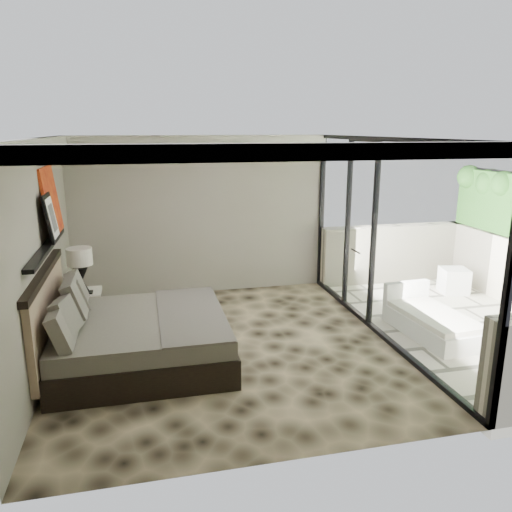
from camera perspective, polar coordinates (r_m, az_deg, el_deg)
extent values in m
plane|color=black|center=(6.95, -3.43, -10.39)|extent=(5.00, 5.00, 0.00)
cube|color=silver|center=(6.32, -3.81, 13.27)|extent=(4.50, 5.00, 0.02)
cube|color=gray|center=(8.91, -6.28, 4.54)|extent=(4.50, 0.02, 2.80)
cube|color=gray|center=(6.52, -23.40, -0.20)|extent=(0.02, 5.00, 2.80)
cube|color=white|center=(7.20, 14.35, 1.82)|extent=(0.08, 5.00, 2.80)
cube|color=beige|center=(8.39, 22.95, -7.54)|extent=(3.00, 5.00, 0.12)
cube|color=black|center=(6.59, -22.82, 0.88)|extent=(0.12, 2.20, 0.05)
cube|color=black|center=(6.65, -12.72, -10.20)|extent=(2.14, 2.04, 0.37)
cube|color=#615A51|center=(6.53, -12.87, -7.84)|extent=(2.08, 1.98, 0.22)
cube|color=#48443E|center=(6.51, -7.50, -6.55)|extent=(0.82, 2.02, 0.03)
cube|color=#90765C|center=(6.55, -22.70, -6.35)|extent=(0.08, 2.14, 1.02)
cube|color=black|center=(8.08, -18.93, -5.67)|extent=(0.59, 0.59, 0.50)
cone|color=black|center=(7.93, -19.25, -3.26)|extent=(0.21, 0.21, 0.19)
cone|color=black|center=(7.88, -19.37, -1.93)|extent=(0.21, 0.21, 0.19)
cylinder|color=silver|center=(7.81, -19.53, -0.05)|extent=(0.37, 0.37, 0.26)
cube|color=#9F270D|center=(7.22, -22.38, 5.87)|extent=(0.13, 0.90, 0.90)
cube|color=black|center=(6.77, -22.40, 4.08)|extent=(0.11, 0.50, 0.60)
cube|color=silver|center=(9.76, 21.68, -2.63)|extent=(0.54, 0.54, 0.45)
cube|color=white|center=(7.73, 19.57, -7.56)|extent=(0.87, 1.57, 0.27)
cube|color=silver|center=(7.67, 19.68, -6.38)|extent=(0.82, 1.47, 0.08)
cube|color=white|center=(8.17, 16.80, -3.93)|extent=(0.76, 0.17, 0.33)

